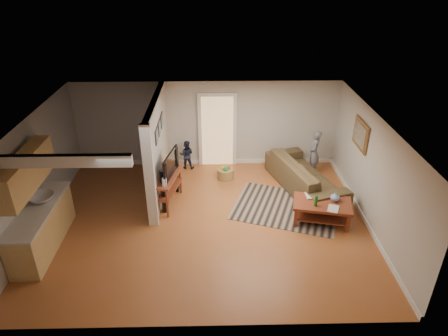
{
  "coord_description": "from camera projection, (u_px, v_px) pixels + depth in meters",
  "views": [
    {
      "loc": [
        0.25,
        -7.69,
        5.52
      ],
      "look_at": [
        0.44,
        0.6,
        1.1
      ],
      "focal_mm": 32.0,
      "sensor_mm": 36.0,
      "label": 1
    }
  ],
  "objects": [
    {
      "name": "room_shell",
      "position": [
        158.0,
        158.0,
        9.05
      ],
      "size": [
        7.54,
        6.02,
        2.52
      ],
      "color": "#B1AEA9",
      "rests_on": "ground"
    },
    {
      "name": "ground",
      "position": [
        206.0,
        221.0,
        9.38
      ],
      "size": [
        7.5,
        7.5,
        0.0
      ],
      "primitive_type": "plane",
      "color": "#9A5727",
      "rests_on": "ground"
    },
    {
      "name": "tv_console",
      "position": [
        167.0,
        178.0,
        9.69
      ],
      "size": [
        0.74,
        1.37,
        1.12
      ],
      "rotation": [
        0.0,
        0.0,
        -0.21
      ],
      "color": "maroon",
      "rests_on": "ground"
    },
    {
      "name": "sofa",
      "position": [
        304.0,
        188.0,
        10.7
      ],
      "size": [
        1.87,
        2.94,
        0.8
      ],
      "primitive_type": "imported",
      "rotation": [
        0.0,
        0.0,
        1.88
      ],
      "color": "#423521",
      "rests_on": "ground"
    },
    {
      "name": "coffee_table",
      "position": [
        323.0,
        206.0,
        9.21
      ],
      "size": [
        1.44,
        1.02,
        0.78
      ],
      "rotation": [
        0.0,
        0.0,
        -0.21
      ],
      "color": "maroon",
      "rests_on": "ground"
    },
    {
      "name": "speaker_left",
      "position": [
        164.0,
        192.0,
        9.47
      ],
      "size": [
        0.15,
        0.15,
        1.14
      ],
      "primitive_type": "cube",
      "rotation": [
        0.0,
        0.0,
        0.43
      ],
      "color": "black",
      "rests_on": "ground"
    },
    {
      "name": "speaker_right",
      "position": [
        176.0,
        172.0,
        10.32
      ],
      "size": [
        0.13,
        0.13,
        1.15
      ],
      "primitive_type": "cube",
      "rotation": [
        0.0,
        0.0,
        -0.18
      ],
      "color": "black",
      "rests_on": "ground"
    },
    {
      "name": "toy_basket",
      "position": [
        226.0,
        173.0,
        11.1
      ],
      "size": [
        0.46,
        0.46,
        0.41
      ],
      "color": "olive",
      "rests_on": "ground"
    },
    {
      "name": "area_rug",
      "position": [
        286.0,
        208.0,
        9.88
      ],
      "size": [
        2.95,
        2.54,
        0.01
      ],
      "primitive_type": "cube",
      "rotation": [
        0.0,
        0.0,
        -0.34
      ],
      "color": "black",
      "rests_on": "ground"
    },
    {
      "name": "child",
      "position": [
        312.0,
        173.0,
        11.45
      ],
      "size": [
        0.43,
        0.54,
        1.3
      ],
      "primitive_type": "imported",
      "rotation": [
        0.0,
        0.0,
        -1.84
      ],
      "color": "slate",
      "rests_on": "ground"
    },
    {
      "name": "toddler",
      "position": [
        187.0,
        168.0,
        11.75
      ],
      "size": [
        0.45,
        0.36,
        0.86
      ],
      "primitive_type": "imported",
      "rotation": [
        0.0,
        0.0,
        3.05
      ],
      "color": "#1A2138",
      "rests_on": "ground"
    }
  ]
}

